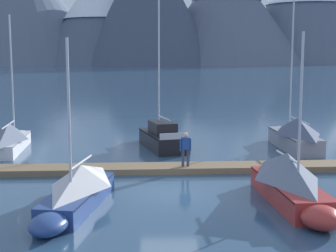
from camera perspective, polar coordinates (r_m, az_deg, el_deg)
name	(u,v)px	position (r m, az deg, el deg)	size (l,w,h in m)	color
ground_plane	(169,193)	(21.81, 0.14, -7.50)	(700.00, 700.00, 0.00)	#2D4C6B
mountain_west_summit	(17,1)	(267.78, -16.48, 13.25)	(90.08, 90.08, 59.64)	slate
mountain_central_massif	(106,8)	(249.86, -6.91, 12.92)	(67.58, 67.58, 49.03)	#4C566B
mountain_east_summit	(226,8)	(249.56, 6.52, 12.95)	(76.10, 76.10, 50.59)	slate
dock	(168,168)	(25.65, 0.04, -4.75)	(21.77, 2.87, 0.30)	#846B4C
sailboat_nearest_berth	(11,137)	(32.15, -17.12, -1.17)	(2.01, 6.98, 8.15)	white
sailboat_second_berth	(77,189)	(19.89, -10.15, -7.00)	(2.44, 6.88, 6.44)	navy
sailboat_mid_dock_port	(161,137)	(31.93, -0.80, -1.23)	(3.34, 6.29, 9.14)	black
sailboat_mid_dock_starboard	(291,181)	(20.75, 13.55, -5.99)	(2.27, 6.95, 6.67)	#B2332D
sailboat_far_berth	(294,133)	(32.33, 13.94, -0.82)	(2.29, 6.75, 9.31)	#93939E
person_on_dock	(186,147)	(25.19, 1.97, -2.40)	(0.58, 0.30, 1.69)	#384256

